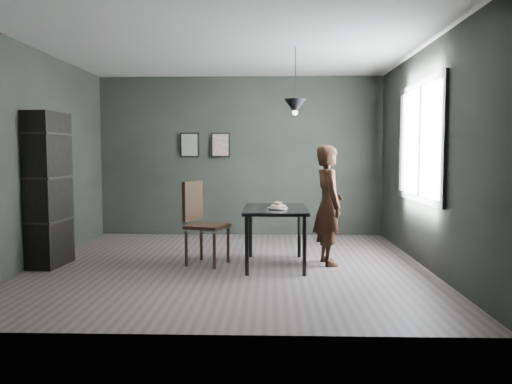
{
  "coord_description": "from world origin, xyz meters",
  "views": [
    {
      "loc": [
        0.54,
        -6.36,
        1.44
      ],
      "look_at": [
        0.35,
        0.05,
        0.95
      ],
      "focal_mm": 35.0,
      "sensor_mm": 36.0,
      "label": 1
    }
  ],
  "objects_px": {
    "white_plate": "(278,209)",
    "shelf_unit": "(47,190)",
    "wood_chair": "(201,217)",
    "woman": "(328,205)",
    "pendant_lamp": "(295,106)",
    "cafe_table": "(275,214)"
  },
  "relations": [
    {
      "from": "cafe_table",
      "to": "white_plate",
      "type": "distance_m",
      "value": 0.17
    },
    {
      "from": "shelf_unit",
      "to": "cafe_table",
      "type": "bearing_deg",
      "value": 5.95
    },
    {
      "from": "pendant_lamp",
      "to": "shelf_unit",
      "type": "bearing_deg",
      "value": -176.71
    },
    {
      "from": "white_plate",
      "to": "wood_chair",
      "type": "xyz_separation_m",
      "value": [
        -1.0,
        0.22,
        -0.14
      ]
    },
    {
      "from": "woman",
      "to": "shelf_unit",
      "type": "height_order",
      "value": "shelf_unit"
    },
    {
      "from": "white_plate",
      "to": "woman",
      "type": "bearing_deg",
      "value": 20.96
    },
    {
      "from": "pendant_lamp",
      "to": "cafe_table",
      "type": "bearing_deg",
      "value": -158.2
    },
    {
      "from": "woman",
      "to": "wood_chair",
      "type": "xyz_separation_m",
      "value": [
        -1.67,
        -0.04,
        -0.16
      ]
    },
    {
      "from": "white_plate",
      "to": "shelf_unit",
      "type": "bearing_deg",
      "value": 178.84
    },
    {
      "from": "white_plate",
      "to": "shelf_unit",
      "type": "distance_m",
      "value": 2.96
    },
    {
      "from": "wood_chair",
      "to": "shelf_unit",
      "type": "relative_size",
      "value": 0.55
    },
    {
      "from": "white_plate",
      "to": "woman",
      "type": "xyz_separation_m",
      "value": [
        0.66,
        0.25,
        0.02
      ]
    },
    {
      "from": "cafe_table",
      "to": "white_plate",
      "type": "bearing_deg",
      "value": -78.53
    },
    {
      "from": "wood_chair",
      "to": "shelf_unit",
      "type": "xyz_separation_m",
      "value": [
        -1.95,
        -0.16,
        0.37
      ]
    },
    {
      "from": "shelf_unit",
      "to": "pendant_lamp",
      "type": "bearing_deg",
      "value": 7.63
    },
    {
      "from": "shelf_unit",
      "to": "pendant_lamp",
      "type": "height_order",
      "value": "pendant_lamp"
    },
    {
      "from": "cafe_table",
      "to": "shelf_unit",
      "type": "xyz_separation_m",
      "value": [
        -2.92,
        -0.08,
        0.31
      ]
    },
    {
      "from": "cafe_table",
      "to": "pendant_lamp",
      "type": "relative_size",
      "value": 1.39
    },
    {
      "from": "wood_chair",
      "to": "pendant_lamp",
      "type": "relative_size",
      "value": 1.25
    },
    {
      "from": "cafe_table",
      "to": "pendant_lamp",
      "type": "xyz_separation_m",
      "value": [
        0.25,
        0.1,
        1.38
      ]
    },
    {
      "from": "wood_chair",
      "to": "pendant_lamp",
      "type": "xyz_separation_m",
      "value": [
        1.22,
        0.02,
        1.43
      ]
    },
    {
      "from": "wood_chair",
      "to": "woman",
      "type": "bearing_deg",
      "value": 21.58
    }
  ]
}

